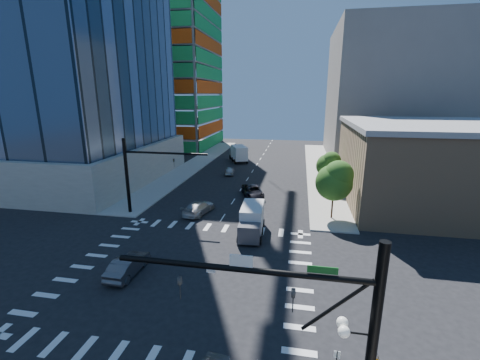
# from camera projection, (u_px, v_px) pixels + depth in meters

# --- Properties ---
(ground) EXTENTS (160.00, 160.00, 0.00)m
(ground) POSITION_uv_depth(u_px,v_px,m) (188.00, 271.00, 26.23)
(ground) COLOR black
(ground) RESTS_ON ground
(road_markings) EXTENTS (20.00, 20.00, 0.01)m
(road_markings) POSITION_uv_depth(u_px,v_px,m) (188.00, 271.00, 26.22)
(road_markings) COLOR silver
(road_markings) RESTS_ON ground
(sidewalk_ne) EXTENTS (5.00, 60.00, 0.15)m
(sidewalk_ne) POSITION_uv_depth(u_px,v_px,m) (320.00, 169.00, 61.97)
(sidewalk_ne) COLOR gray
(sidewalk_ne) RESTS_ON ground
(sidewalk_nw) EXTENTS (5.00, 60.00, 0.15)m
(sidewalk_nw) POSITION_uv_depth(u_px,v_px,m) (196.00, 164.00, 66.41)
(sidewalk_nw) COLOR gray
(sidewalk_nw) RESTS_ON ground
(construction_building) EXTENTS (25.16, 34.50, 70.60)m
(construction_building) POSITION_uv_depth(u_px,v_px,m) (164.00, 52.00, 83.54)
(construction_building) COLOR gray
(construction_building) RESTS_ON ground
(commercial_building) EXTENTS (20.50, 22.50, 10.60)m
(commercial_building) POSITION_uv_depth(u_px,v_px,m) (429.00, 164.00, 41.31)
(commercial_building) COLOR #A07F5C
(commercial_building) RESTS_ON ground
(bg_building_ne) EXTENTS (24.00, 30.00, 28.00)m
(bg_building_ne) POSITION_uv_depth(u_px,v_px,m) (388.00, 94.00, 70.04)
(bg_building_ne) COLOR slate
(bg_building_ne) RESTS_ON ground
(signal_mast_se) EXTENTS (10.51, 2.48, 9.00)m
(signal_mast_se) POSITION_uv_depth(u_px,v_px,m) (347.00, 340.00, 12.13)
(signal_mast_se) COLOR black
(signal_mast_se) RESTS_ON sidewalk_se
(signal_mast_nw) EXTENTS (10.20, 0.40, 9.00)m
(signal_mast_nw) POSITION_uv_depth(u_px,v_px,m) (138.00, 169.00, 37.50)
(signal_mast_nw) COLOR black
(signal_mast_nw) RESTS_ON sidewalk_nw
(tree_south) EXTENTS (4.16, 4.16, 6.82)m
(tree_south) POSITION_uv_depth(u_px,v_px,m) (335.00, 180.00, 35.98)
(tree_south) COLOR #382316
(tree_south) RESTS_ON sidewalk_ne
(tree_north) EXTENTS (3.54, 3.52, 5.78)m
(tree_north) POSITION_uv_depth(u_px,v_px,m) (329.00, 164.00, 47.50)
(tree_north) COLOR #382316
(tree_north) RESTS_ON sidewalk_ne
(car_nb_far) EXTENTS (4.21, 6.22, 1.58)m
(car_nb_far) POSITION_uv_depth(u_px,v_px,m) (253.00, 191.00, 45.16)
(car_nb_far) COLOR black
(car_nb_far) RESTS_ON ground
(car_sb_near) EXTENTS (3.21, 5.62, 1.53)m
(car_sb_near) POSITION_uv_depth(u_px,v_px,m) (199.00, 208.00, 38.74)
(car_sb_near) COLOR #B6B6B6
(car_sb_near) RESTS_ON ground
(car_sb_mid) EXTENTS (2.19, 4.16, 1.35)m
(car_sb_mid) POSITION_uv_depth(u_px,v_px,m) (230.00, 171.00, 57.80)
(car_sb_mid) COLOR #ADB2B5
(car_sb_mid) RESTS_ON ground
(car_sb_cross) EXTENTS (1.71, 4.70, 1.54)m
(car_sb_cross) POSITION_uv_depth(u_px,v_px,m) (128.00, 265.00, 25.65)
(car_sb_cross) COLOR #48474C
(car_sb_cross) RESTS_ON ground
(box_truck_near) EXTENTS (2.62, 5.65, 2.91)m
(box_truck_near) POSITION_uv_depth(u_px,v_px,m) (251.00, 223.00, 32.68)
(box_truck_near) COLOR black
(box_truck_near) RESTS_ON ground
(box_truck_far) EXTENTS (5.18, 7.16, 3.45)m
(box_truck_far) POSITION_uv_depth(u_px,v_px,m) (238.00, 154.00, 69.08)
(box_truck_far) COLOR black
(box_truck_far) RESTS_ON ground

